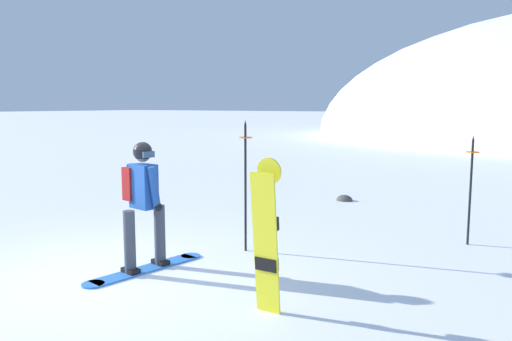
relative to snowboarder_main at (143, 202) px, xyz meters
name	(u,v)px	position (x,y,z in m)	size (l,w,h in m)	color
ground_plane	(104,278)	(-0.20, -0.52, -0.92)	(300.00, 300.00, 0.00)	white
snowboarder_main	(143,202)	(0.00, 0.00, 0.00)	(0.65, 1.82, 1.71)	blue
spare_snowboard	(266,236)	(2.12, -0.37, -0.08)	(0.28, 0.18, 1.66)	yellow
piste_marker_near	(471,183)	(3.46, 3.60, 0.07)	(0.20, 0.20, 1.73)	black
piste_marker_far	(245,177)	(0.67, 1.46, 0.21)	(0.20, 0.20, 1.97)	black
rock_dark	(344,201)	(0.40, 6.02, -0.92)	(0.38, 0.33, 0.27)	#4C4742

